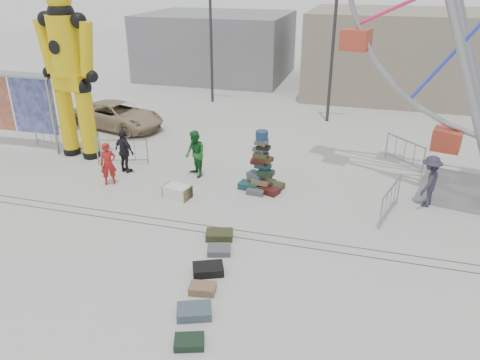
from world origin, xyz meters
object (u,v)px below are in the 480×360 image
(pedestrian_black, at_px, (124,151))
(pedestrian_grey, at_px, (429,181))
(pedestrian_green, at_px, (195,154))
(barricade_dummy_b, at_px, (82,141))
(barricade_dummy_a, at_px, (50,135))
(lamp_post_left, at_px, (212,23))
(lamp_post_right, at_px, (336,32))
(steamer_trunk, at_px, (177,192))
(barricade_dummy_c, at_px, (122,152))
(pedestrian_red, at_px, (108,164))
(suitcase_tower, at_px, (261,173))
(parked_suv, at_px, (119,115))
(crash_test_dummy, at_px, (69,69))
(barricade_wheel_back, at_px, (404,152))
(banner_scaffold, at_px, (9,92))
(barricade_wheel_front, at_px, (390,201))

(pedestrian_black, xyz_separation_m, pedestrian_grey, (11.06, 0.22, 0.03))
(pedestrian_green, bearing_deg, barricade_dummy_b, -144.71)
(barricade_dummy_a, bearing_deg, lamp_post_left, 78.50)
(lamp_post_right, distance_m, steamer_trunk, 11.99)
(pedestrian_grey, bearing_deg, barricade_dummy_c, -70.76)
(steamer_trunk, relative_size, barricade_dummy_c, 0.46)
(pedestrian_black, bearing_deg, pedestrian_red, 109.98)
(lamp_post_left, bearing_deg, pedestrian_green, -74.87)
(suitcase_tower, distance_m, barricade_dummy_a, 10.12)
(suitcase_tower, relative_size, barricade_dummy_b, 1.11)
(pedestrian_green, xyz_separation_m, parked_suv, (-5.76, 4.48, -0.25))
(lamp_post_left, xyz_separation_m, pedestrian_green, (2.84, -10.51, -3.58))
(crash_test_dummy, xyz_separation_m, barricade_dummy_c, (2.18, -0.38, -3.11))
(steamer_trunk, bearing_deg, barricade_wheel_back, 45.69)
(banner_scaffold, relative_size, steamer_trunk, 4.94)
(pedestrian_green, xyz_separation_m, pedestrian_grey, (8.30, -0.16, -0.01))
(suitcase_tower, xyz_separation_m, barricade_dummy_a, (-9.98, 1.67, -0.07))
(lamp_post_left, xyz_separation_m, barricade_wheel_front, (9.94, -11.80, -3.93))
(barricade_dummy_c, bearing_deg, parked_suv, 102.42)
(barricade_dummy_a, xyz_separation_m, barricade_wheel_front, (14.40, -2.51, 0.00))
(crash_test_dummy, xyz_separation_m, barricade_wheel_front, (12.54, -1.96, -3.11))
(banner_scaffold, height_order, barricade_dummy_a, banner_scaffold)
(suitcase_tower, distance_m, parked_suv, 9.77)
(barricade_dummy_c, height_order, barricade_wheel_front, same)
(banner_scaffold, relative_size, pedestrian_grey, 2.59)
(barricade_dummy_a, relative_size, barricade_wheel_back, 1.00)
(steamer_trunk, height_order, pedestrian_black, pedestrian_black)
(lamp_post_left, relative_size, banner_scaffold, 1.75)
(barricade_wheel_front, xyz_separation_m, pedestrian_grey, (1.21, 1.13, 0.33))
(banner_scaffold, xyz_separation_m, barricade_dummy_b, (3.08, 0.20, -1.93))
(suitcase_tower, height_order, pedestrian_grey, suitcase_tower)
(pedestrian_green, bearing_deg, barricade_wheel_back, 68.86)
(banner_scaffold, bearing_deg, lamp_post_right, 29.88)
(barricade_dummy_b, bearing_deg, suitcase_tower, 3.05)
(suitcase_tower, distance_m, steamer_trunk, 3.04)
(crash_test_dummy, relative_size, steamer_trunk, 7.47)
(lamp_post_right, bearing_deg, banner_scaffold, -149.01)
(crash_test_dummy, xyz_separation_m, steamer_trunk, (5.48, -2.58, -3.44))
(suitcase_tower, xyz_separation_m, banner_scaffold, (-11.34, 1.25, 1.87))
(crash_test_dummy, xyz_separation_m, pedestrian_green, (5.44, -0.68, -2.76))
(suitcase_tower, height_order, pedestrian_green, suitcase_tower)
(lamp_post_right, bearing_deg, barricade_dummy_c, -132.09)
(barricade_dummy_c, bearing_deg, barricade_dummy_a, 148.71)
(barricade_dummy_c, xyz_separation_m, pedestrian_green, (3.26, -0.30, 0.35))
(pedestrian_red, height_order, parked_suv, pedestrian_red)
(lamp_post_right, relative_size, parked_suv, 1.71)
(pedestrian_green, bearing_deg, barricade_dummy_c, -139.70)
(pedestrian_red, xyz_separation_m, pedestrian_grey, (11.09, 1.39, 0.09))
(lamp_post_right, xyz_separation_m, pedestrian_grey, (4.14, -8.67, -3.60))
(barricade_dummy_b, xyz_separation_m, barricade_wheel_front, (12.68, -2.29, 0.00))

